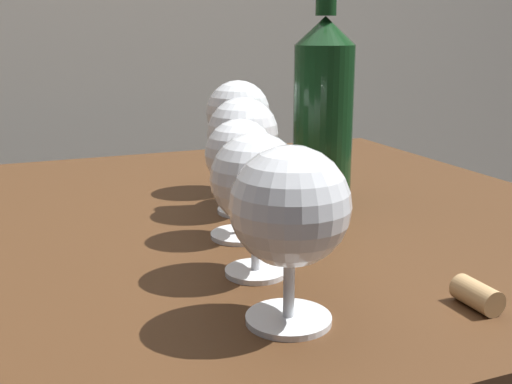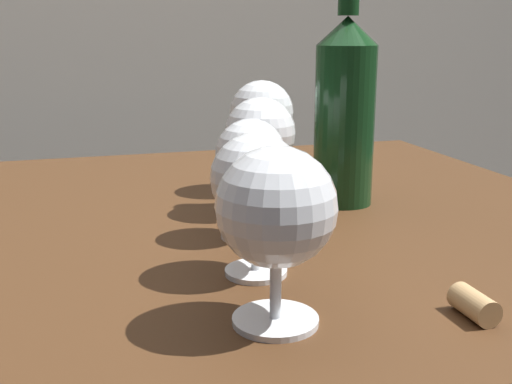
% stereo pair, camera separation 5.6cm
% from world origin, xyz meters
% --- Properties ---
extents(dining_table, '(1.18, 0.84, 0.71)m').
position_xyz_m(dining_table, '(0.00, 0.00, 0.61)').
color(dining_table, '#472B16').
rests_on(dining_table, ground_plane).
extents(wine_glass_merlot, '(0.09, 0.09, 0.14)m').
position_xyz_m(wine_glass_merlot, '(0.09, -0.29, 0.80)').
color(wine_glass_merlot, white).
rests_on(wine_glass_merlot, dining_table).
extents(wine_glass_white, '(0.08, 0.08, 0.13)m').
position_xyz_m(wine_glass_white, '(0.10, -0.19, 0.80)').
color(wine_glass_white, white).
rests_on(wine_glass_white, dining_table).
extents(wine_glass_cabernet, '(0.08, 0.08, 0.13)m').
position_xyz_m(wine_glass_cabernet, '(0.13, -0.09, 0.79)').
color(wine_glass_cabernet, white).
rests_on(wine_glass_cabernet, dining_table).
extents(wine_glass_pinot, '(0.09, 0.09, 0.14)m').
position_xyz_m(wine_glass_pinot, '(0.17, 0.00, 0.80)').
color(wine_glass_pinot, white).
rests_on(wine_glass_pinot, dining_table).
extents(wine_glass_port, '(0.09, 0.09, 0.15)m').
position_xyz_m(wine_glass_port, '(0.20, 0.10, 0.81)').
color(wine_glass_port, white).
rests_on(wine_glass_port, dining_table).
extents(wine_bottle, '(0.08, 0.08, 0.32)m').
position_xyz_m(wine_bottle, '(0.28, 0.01, 0.83)').
color(wine_bottle, '#143819').
rests_on(wine_bottle, dining_table).
extents(cork, '(0.02, 0.04, 0.02)m').
position_xyz_m(cork, '(0.24, -0.33, 0.72)').
color(cork, tan).
rests_on(cork, dining_table).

